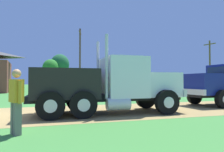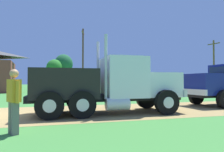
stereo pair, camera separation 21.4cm
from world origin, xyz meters
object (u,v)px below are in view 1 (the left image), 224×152
utility_pole_far (210,64)px  utility_pole_near (80,58)px  truck_foreground_white (107,85)px  visitor_standing_near (16,98)px

utility_pole_far → utility_pole_near: bearing=173.3°
utility_pole_far → truck_foreground_white: bearing=-140.6°
truck_foreground_white → utility_pole_far: (23.14, 19.03, 3.13)m
truck_foreground_white → utility_pole_near: 21.93m
utility_pole_near → visitor_standing_near: bearing=-101.9°
visitor_standing_near → utility_pole_far: utility_pole_far is taller
truck_foreground_white → utility_pole_near: size_ratio=0.76×
visitor_standing_near → utility_pole_far: bearing=39.6°
truck_foreground_white → utility_pole_near: utility_pole_near is taller
utility_pole_near → utility_pole_far: bearing=-6.7°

